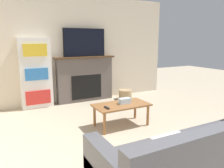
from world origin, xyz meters
name	(u,v)px	position (x,y,z in m)	size (l,w,h in m)	color
wall_back	(74,49)	(0.00, 4.54, 1.35)	(5.43, 0.06, 2.70)	beige
fireplace	(85,79)	(0.23, 4.39, 0.59)	(1.58, 0.28, 1.17)	#605651
tv	(85,43)	(0.23, 4.37, 1.53)	(1.11, 0.03, 0.70)	black
couch	(202,159)	(0.15, 0.57, 0.28)	(2.44, 0.90, 0.82)	#4C4C51
coffee_table	(121,107)	(0.19, 2.43, 0.37)	(1.03, 0.55, 0.42)	brown
tissue_box	(125,101)	(0.27, 2.44, 0.47)	(0.22, 0.12, 0.10)	silver
remote_control	(107,108)	(-0.17, 2.33, 0.43)	(0.04, 0.15, 0.02)	black
bookshelf	(36,73)	(-1.00, 4.37, 0.82)	(0.70, 0.29, 1.64)	white
storage_basket	(125,94)	(1.24, 4.03, 0.13)	(0.36, 0.36, 0.26)	tan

